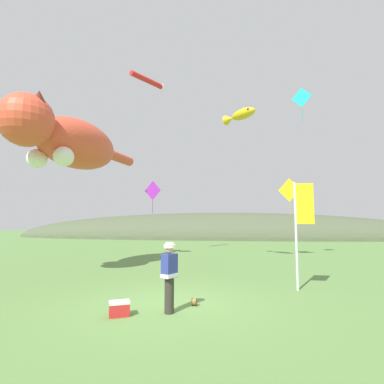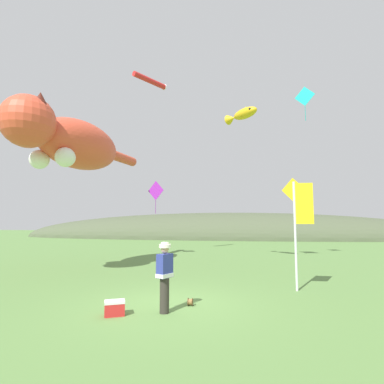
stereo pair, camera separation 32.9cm
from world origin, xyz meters
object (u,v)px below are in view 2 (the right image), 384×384
at_px(picnic_cooler, 115,308).
at_px(kite_diamond_gold, 293,190).
at_px(kite_diamond_violet, 156,191).
at_px(kite_giant_cat, 70,142).
at_px(kite_fish_windsock, 242,115).
at_px(kite_diamond_teal, 305,97).
at_px(kite_tube_streamer, 150,81).
at_px(festival_attendant, 165,275).
at_px(festival_banner_pole, 300,219).
at_px(kite_spool, 190,302).

relative_size(picnic_cooler, kite_diamond_gold, 0.24).
bearing_deg(kite_diamond_violet, kite_giant_cat, -110.09).
height_order(kite_fish_windsock, kite_diamond_gold, kite_fish_windsock).
relative_size(picnic_cooler, kite_fish_windsock, 0.30).
bearing_deg(kite_diamond_violet, kite_diamond_teal, -9.65).
distance_m(kite_giant_cat, kite_tube_streamer, 8.82).
bearing_deg(festival_attendant, picnic_cooler, -161.63).
distance_m(kite_fish_windsock, kite_diamond_gold, 6.22).
distance_m(festival_banner_pole, kite_giant_cat, 10.89).
bearing_deg(kite_tube_streamer, kite_fish_windsock, -24.18).
distance_m(kite_spool, kite_diamond_gold, 13.26).
bearing_deg(kite_tube_streamer, festival_banner_pole, -46.59).
height_order(festival_attendant, kite_diamond_teal, kite_diamond_teal).
distance_m(kite_giant_cat, kite_fish_windsock, 9.12).
relative_size(kite_spool, kite_diamond_teal, 0.10).
relative_size(kite_spool, kite_diamond_gold, 0.09).
bearing_deg(festival_banner_pole, kite_diamond_violet, 131.09).
bearing_deg(kite_spool, kite_giant_cat, 145.49).
bearing_deg(kite_spool, kite_diamond_gold, 67.76).
bearing_deg(festival_banner_pole, kite_diamond_gold, 81.69).
height_order(kite_fish_windsock, kite_diamond_teal, kite_diamond_teal).
bearing_deg(kite_giant_cat, kite_tube_streamer, 72.57).
xyz_separation_m(festival_attendant, kite_fish_windsock, (2.09, 8.76, 7.27)).
distance_m(kite_fish_windsock, kite_diamond_violet, 7.60).
distance_m(kite_giant_cat, kite_diamond_gold, 13.52).
bearing_deg(picnic_cooler, kite_diamond_gold, 63.16).
bearing_deg(kite_giant_cat, festival_attendant, -41.12).
bearing_deg(kite_diamond_teal, festival_attendant, -119.52).
bearing_deg(kite_fish_windsock, kite_diamond_teal, 21.17).
xyz_separation_m(kite_spool, kite_diamond_gold, (4.76, 11.64, 4.22)).
bearing_deg(kite_fish_windsock, festival_attendant, -103.45).
height_order(festival_banner_pole, kite_tube_streamer, kite_tube_streamer).
relative_size(kite_spool, kite_tube_streamer, 0.08).
bearing_deg(kite_diamond_violet, picnic_cooler, -78.30).
relative_size(kite_giant_cat, kite_tube_streamer, 3.64).
xyz_separation_m(picnic_cooler, kite_diamond_teal, (6.94, 10.57, 9.43)).
height_order(kite_fish_windsock, kite_diamond_violet, kite_fish_windsock).
relative_size(kite_tube_streamer, kite_diamond_gold, 1.04).
height_order(kite_giant_cat, kite_diamond_gold, kite_giant_cat).
distance_m(kite_giant_cat, kite_diamond_violet, 7.13).
height_order(festival_attendant, picnic_cooler, festival_attendant).
relative_size(kite_fish_windsock, kite_tube_streamer, 0.78).
distance_m(festival_attendant, festival_banner_pole, 5.18).
distance_m(picnic_cooler, kite_diamond_violet, 13.12).
height_order(picnic_cooler, kite_fish_windsock, kite_fish_windsock).
distance_m(festival_attendant, kite_fish_windsock, 11.57).
relative_size(kite_diamond_violet, kite_diamond_teal, 1.06).
bearing_deg(festival_attendant, kite_spool, 54.49).
relative_size(festival_banner_pole, kite_diamond_violet, 1.67).
xyz_separation_m(kite_giant_cat, kite_fish_windsock, (8.16, 3.46, 2.14)).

